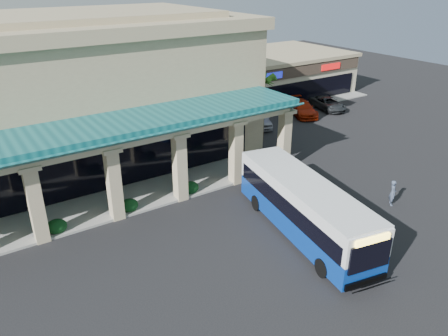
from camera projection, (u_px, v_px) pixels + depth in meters
ground at (264, 219)px, 27.13m from camera, size 110.00×110.00×0.00m
main_building at (51, 93)px, 32.86m from camera, size 30.80×14.80×11.35m
arcade at (96, 169)px, 27.06m from camera, size 30.00×6.20×5.70m
strip_mall at (258, 75)px, 53.39m from camera, size 22.50×12.50×4.90m
palm_0 at (263, 105)px, 38.39m from camera, size 2.40×2.40×6.60m
palm_1 at (251, 100)px, 41.34m from camera, size 2.40×2.40×5.80m
broadleaf_tree at (206, 97)px, 44.32m from camera, size 2.60×2.60×4.81m
transit_bus at (303, 208)px, 25.06m from camera, size 4.88×12.05×3.28m
pedestrian at (393, 193)px, 28.47m from camera, size 0.73×0.75×1.74m
car_silver at (259, 118)px, 43.08m from camera, size 3.63×5.04×1.59m
car_red at (301, 108)px, 46.34m from camera, size 3.90×5.75×1.55m
car_gray at (328, 103)px, 48.24m from camera, size 3.23×5.28×1.37m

